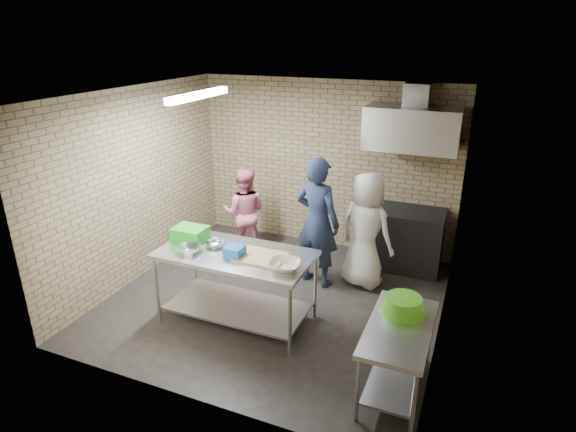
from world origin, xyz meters
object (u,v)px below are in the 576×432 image
object	(u,v)px
side_counter	(397,358)
woman_white	(366,230)
prep_table	(237,287)
bottle_green	(447,135)
green_crate	(190,234)
bottle_red	(417,131)
stove	(401,238)
woman_pink	(244,212)
green_basin	(403,305)
man_navy	(317,222)
blue_tub	(235,252)

from	to	relation	value
side_counter	woman_white	size ratio (longest dim) A/B	0.73
prep_table	bottle_green	world-z (taller)	bottle_green
green_crate	bottle_red	world-z (taller)	bottle_red
bottle_green	woman_white	world-z (taller)	bottle_green
side_counter	stove	distance (m)	2.79
bottle_green	woman_white	bearing A→B (deg)	-129.33
bottle_green	woman_pink	bearing A→B (deg)	-164.33
side_counter	woman_pink	bearing A→B (deg)	141.97
green_crate	woman_pink	size ratio (longest dim) A/B	0.29
green_crate	prep_table	bearing A→B (deg)	-9.73
woman_pink	woman_white	size ratio (longest dim) A/B	0.87
side_counter	green_basin	bearing A→B (deg)	94.57
green_crate	green_basin	distance (m)	2.76
green_crate	green_basin	xyz separation A→B (m)	(2.73, -0.37, -0.17)
bottle_red	man_navy	distance (m)	1.95
woman_white	blue_tub	bearing A→B (deg)	73.55
green_basin	woman_pink	world-z (taller)	woman_pink
woman_pink	green_basin	bearing A→B (deg)	126.44
woman_white	man_navy	bearing A→B (deg)	37.67
stove	green_crate	bearing A→B (deg)	-137.08
prep_table	green_basin	size ratio (longest dim) A/B	4.01
bottle_red	man_navy	size ratio (longest dim) A/B	0.10
blue_tub	green_basin	world-z (taller)	blue_tub
green_basin	woman_white	size ratio (longest dim) A/B	0.28
green_crate	side_counter	bearing A→B (deg)	-12.63
man_navy	woman_white	xyz separation A→B (m)	(0.63, 0.20, -0.10)
prep_table	woman_pink	bearing A→B (deg)	114.25
woman_pink	woman_white	world-z (taller)	woman_white
green_basin	bottle_red	world-z (taller)	bottle_red
man_navy	woman_white	distance (m)	0.67
side_counter	green_basin	xyz separation A→B (m)	(-0.02, 0.25, 0.46)
prep_table	green_basin	bearing A→B (deg)	-6.90
blue_tub	stove	bearing A→B (deg)	56.72
stove	bottle_red	size ratio (longest dim) A/B	6.67
green_basin	woman_white	distance (m)	1.91
bottle_red	man_navy	xyz separation A→B (m)	(-1.06, -1.21, -1.11)
man_navy	side_counter	bearing A→B (deg)	143.81
prep_table	stove	world-z (taller)	prep_table
blue_tub	woman_pink	distance (m)	2.00
green_basin	bottle_red	xyz separation A→B (m)	(-0.38, 2.74, 1.19)
blue_tub	green_basin	bearing A→B (deg)	-4.21
stove	green_crate	distance (m)	3.18
green_crate	man_navy	distance (m)	1.74
stove	man_navy	xyz separation A→B (m)	(-1.01, -0.97, 0.47)
side_counter	man_navy	xyz separation A→B (m)	(-1.46, 1.78, 0.55)
bottle_green	man_navy	bearing A→B (deg)	-140.32
woman_white	bottle_green	bearing A→B (deg)	-109.39
prep_table	bottle_red	world-z (taller)	bottle_red
prep_table	blue_tub	world-z (taller)	blue_tub
woman_pink	blue_tub	bearing A→B (deg)	95.75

